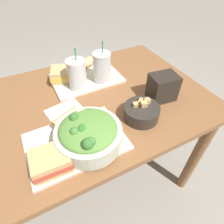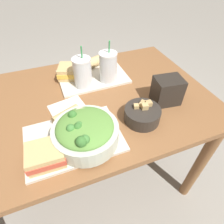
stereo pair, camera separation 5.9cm
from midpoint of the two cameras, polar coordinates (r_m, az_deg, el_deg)
The scene contains 14 objects.
ground_plane at distance 1.52m, azimuth -4.30°, elevation -18.78°, with size 12.00×12.00×0.00m, color gray.
dining_table at distance 1.00m, azimuth -6.22°, elevation -1.42°, with size 1.25×0.81×0.75m.
tray_near at distance 0.75m, azimuth -9.40°, elevation -8.08°, with size 0.37×0.26×0.01m.
tray_far at distance 1.08m, azimuth -4.31°, elevation 10.67°, with size 0.37×0.26×0.01m.
salad_bowl at distance 0.70m, azimuth -5.71°, elevation -6.00°, with size 0.25×0.25×0.12m.
soup_bowl at distance 0.81m, azimuth 11.29°, elevation -0.65°, with size 0.15×0.15×0.08m.
sandwich_near at distance 0.68m, azimuth -17.24°, elevation -12.55°, with size 0.13×0.11×0.06m.
baguette_near at distance 0.79m, azimuth -11.31°, elevation -1.31°, with size 0.13×0.10×0.06m.
sandwich_far at distance 1.06m, azimuth -10.97°, elevation 11.99°, with size 0.16×0.15×0.06m.
baguette_far at distance 1.15m, azimuth -4.06°, elevation 14.95°, with size 0.10×0.08×0.06m.
drink_cup_dark at distance 0.96m, azimuth -7.13°, elevation 11.52°, with size 0.09×0.09×0.21m.
drink_cup_red at distance 0.99m, azimuth 0.58°, elevation 13.21°, with size 0.09×0.09×0.22m.
chip_bag at distance 0.92m, azimuth 18.25°, elevation 6.14°, with size 0.14×0.11×0.13m.
napkin_folded at distance 0.89m, azimuth -11.70°, elevation 1.40°, with size 0.18×0.14×0.00m.
Camera 2 is at (-0.12, -0.70, 1.34)m, focal length 30.00 mm.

